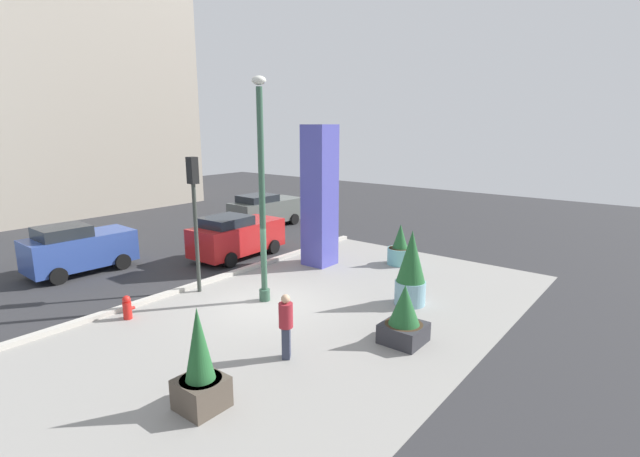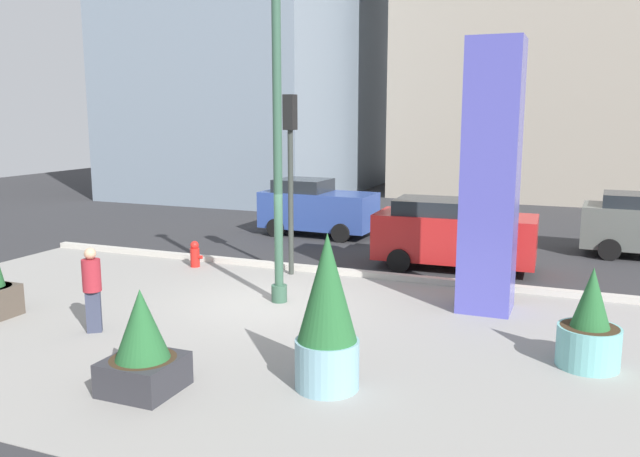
{
  "view_description": "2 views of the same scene",
  "coord_description": "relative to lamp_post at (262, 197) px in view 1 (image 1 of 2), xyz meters",
  "views": [
    {
      "loc": [
        -10.28,
        -10.48,
        5.79
      ],
      "look_at": [
        1.98,
        -0.77,
        2.31
      ],
      "focal_mm": 26.19,
      "sensor_mm": 36.0,
      "label": 1
    },
    {
      "loc": [
        6.44,
        -12.7,
        4.27
      ],
      "look_at": [
        1.58,
        -0.76,
        1.96
      ],
      "focal_mm": 36.22,
      "sensor_mm": 36.0,
      "label": 2
    }
  ],
  "objects": [
    {
      "name": "potted_plant_mid_plaza",
      "position": [
        0.15,
        -5.15,
        -2.83
      ],
      "size": [
        1.09,
        1.09,
        1.64
      ],
      "color": "#2D2D33",
      "rests_on": "ground_plane"
    },
    {
      "name": "art_pillar_blue",
      "position": [
        4.46,
        1.18,
        -0.64
      ],
      "size": [
        1.14,
        1.14,
        5.81
      ],
      "primitive_type": "cube",
      "color": "#4C4CAD",
      "rests_on": "ground_plane"
    },
    {
      "name": "fire_hydrant",
      "position": [
        -3.68,
        2.19,
        -3.17
      ],
      "size": [
        0.36,
        0.26,
        0.75
      ],
      "color": "red",
      "rests_on": "ground_plane"
    },
    {
      "name": "car_curb_west",
      "position": [
        -2.38,
        8.02,
        -2.56
      ],
      "size": [
        4.05,
        2.15,
        1.98
      ],
      "color": "#2D4793",
      "rests_on": "ground_plane"
    },
    {
      "name": "potted_plant_by_pillar",
      "position": [
        6.55,
        -1.5,
        -2.88
      ],
      "size": [
        1.05,
        1.05,
        1.74
      ],
      "color": "#6BB2B2",
      "rests_on": "ground_plane"
    },
    {
      "name": "ground_plane",
      "position": [
        -0.19,
        3.81,
        -3.54
      ],
      "size": [
        60.0,
        60.0,
        0.0
      ],
      "primitive_type": "plane",
      "color": "#2D2D30"
    },
    {
      "name": "pedestrian_by_curb",
      "position": [
        -2.48,
        -3.25,
        -2.59
      ],
      "size": [
        0.5,
        0.5,
        1.7
      ],
      "color": "#33384C",
      "rests_on": "ground_plane"
    },
    {
      "name": "potted_plant_near_left",
      "position": [
        -5.16,
        -3.32,
        -2.64
      ],
      "size": [
        0.92,
        0.92,
        2.24
      ],
      "color": "#4C4238",
      "rests_on": "ground_plane"
    },
    {
      "name": "highrise_across_street",
      "position": [
        4.56,
        23.87,
        10.17
      ],
      "size": [
        15.22,
        10.02,
        27.44
      ],
      "primitive_type": "cube",
      "color": "#9E9384",
      "rests_on": "ground_plane"
    },
    {
      "name": "lamp_post",
      "position": [
        0.0,
        0.0,
        0.0
      ],
      "size": [
        0.44,
        0.44,
        7.26
      ],
      "color": "#335642",
      "rests_on": "ground_plane"
    },
    {
      "name": "curb_strip",
      "position": [
        -0.19,
        2.93,
        -3.46
      ],
      "size": [
        18.0,
        0.24,
        0.16
      ],
      "primitive_type": "cube",
      "color": "#B7B2A8",
      "rests_on": "ground_plane"
    },
    {
      "name": "car_curb_east",
      "position": [
        3.03,
        4.77,
        -2.57
      ],
      "size": [
        4.41,
        2.19,
        1.93
      ],
      "color": "red",
      "rests_on": "ground_plane"
    },
    {
      "name": "traffic_light_corner",
      "position": [
        -0.82,
        2.45,
        -0.34
      ],
      "size": [
        0.28,
        0.42,
        4.75
      ],
      "color": "#333833",
      "rests_on": "ground_plane"
    },
    {
      "name": "car_far_lane",
      "position": [
        8.49,
        8.4,
        -2.58
      ],
      "size": [
        4.48,
        2.17,
        1.91
      ],
      "color": "#565B56",
      "rests_on": "ground_plane"
    },
    {
      "name": "plaza_pavement",
      "position": [
        -0.19,
        -2.19,
        -3.54
      ],
      "size": [
        18.0,
        10.0,
        0.02
      ],
      "primitive_type": "cube",
      "color": "gray",
      "rests_on": "ground_plane"
    },
    {
      "name": "potted_plant_curbside",
      "position": [
        2.75,
        -3.98,
        -2.35
      ],
      "size": [
        1.01,
        1.01,
        2.49
      ],
      "color": "#7AA8B7",
      "rests_on": "ground_plane"
    }
  ]
}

